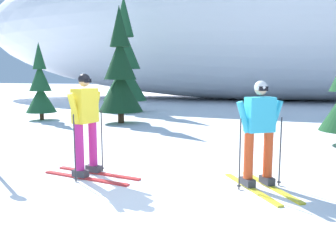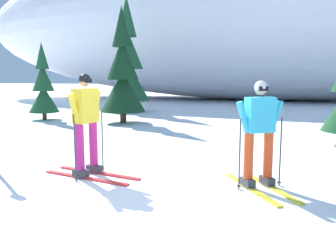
{
  "view_description": "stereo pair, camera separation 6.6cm",
  "coord_description": "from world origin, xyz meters",
  "views": [
    {
      "loc": [
        1.71,
        -4.65,
        1.8
      ],
      "look_at": [
        0.23,
        1.13,
        0.95
      ],
      "focal_mm": 38.46,
      "sensor_mm": 36.0,
      "label": 1
    },
    {
      "loc": [
        1.77,
        -4.64,
        1.8
      ],
      "look_at": [
        0.23,
        1.13,
        0.95
      ],
      "focal_mm": 38.46,
      "sensor_mm": 36.0,
      "label": 2
    }
  ],
  "objects": [
    {
      "name": "ground_plane",
      "position": [
        0.0,
        0.0,
        0.0
      ],
      "size": [
        120.0,
        120.0,
        0.0
      ],
      "primitive_type": "plane",
      "color": "white"
    },
    {
      "name": "skier_cyan_jacket",
      "position": [
        1.73,
        1.18,
        0.9
      ],
      "size": [
        1.24,
        1.67,
        1.71
      ],
      "color": "gold",
      "rests_on": "ground"
    },
    {
      "name": "skier_yellow_jacket",
      "position": [
        -1.25,
        1.07,
        0.97
      ],
      "size": [
        1.85,
        0.87,
        1.82
      ],
      "color": "red",
      "rests_on": "ground"
    },
    {
      "name": "pine_tree_far_left",
      "position": [
        -6.75,
        8.0,
        1.29
      ],
      "size": [
        1.19,
        1.19,
        3.08
      ],
      "color": "#47301E",
      "rests_on": "ground"
    },
    {
      "name": "pine_tree_center_left",
      "position": [
        -4.67,
        11.86,
        2.3
      ],
      "size": [
        2.13,
        2.13,
        5.51
      ],
      "color": "#47301E",
      "rests_on": "ground"
    },
    {
      "name": "pine_tree_center",
      "position": [
        -3.33,
        7.95,
        1.8
      ],
      "size": [
        1.66,
        1.66,
        4.3
      ],
      "color": "#47301E",
      "rests_on": "ground"
    },
    {
      "name": "snow_ridge_background",
      "position": [
        2.13,
        22.25,
        5.48
      ],
      "size": [
        44.32,
        15.43,
        10.95
      ],
      "primitive_type": "ellipsoid",
      "color": "white",
      "rests_on": "ground"
    }
  ]
}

